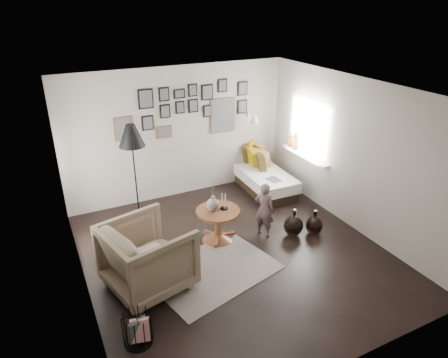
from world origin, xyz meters
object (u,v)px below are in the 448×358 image
magazine_basket (137,329)px  child (264,210)px  demijohn_large (293,225)px  pedestal_table (218,226)px  armchair (148,257)px  daybed (259,173)px  demijohn_small (314,225)px  floor_lamp (132,139)px  vase (213,202)px

magazine_basket → child: size_ratio=0.42×
demijohn_large → child: 0.59m
pedestal_table → armchair: 1.52m
pedestal_table → magazine_basket: pedestal_table is taller
pedestal_table → child: child is taller
daybed → armchair: size_ratio=1.79×
daybed → demijohn_small: 2.06m
child → daybed: bearing=-62.1°
pedestal_table → magazine_basket: (-1.79, -1.55, -0.06)m
pedestal_table → armchair: size_ratio=0.67×
floor_lamp → child: floor_lamp is taller
vase → demijohn_small: 1.83m
pedestal_table → daybed: 2.25m
magazine_basket → child: child is taller
daybed → armchair: bearing=-143.3°
floor_lamp → child: (1.80, -1.31, -1.12)m
armchair → child: bearing=-93.1°
daybed → magazine_basket: daybed is taller
pedestal_table → demijohn_small: 1.66m
vase → pedestal_table: bearing=-14.0°
pedestal_table → vase: bearing=166.0°
magazine_basket → demijohn_small: (3.35, 0.99, -0.03)m
floor_lamp → child: 2.49m
vase → demijohn_small: vase is taller
armchair → demijohn_small: size_ratio=2.38×
demijohn_small → demijohn_large: bearing=161.1°
magazine_basket → pedestal_table: bearing=40.9°
daybed → child: child is taller
vase → armchair: 1.46m
daybed → demijohn_small: daybed is taller
magazine_basket → demijohn_small: 3.50m
pedestal_table → daybed: size_ratio=0.37×
pedestal_table → floor_lamp: bearing=133.4°
daybed → floor_lamp: size_ratio=1.04×
demijohn_large → pedestal_table: bearing=159.8°
pedestal_table → child: size_ratio=0.74×
demijohn_small → child: child is taller
daybed → demijohn_large: size_ratio=3.88×
demijohn_small → magazine_basket: bearing=-163.6°
child → demijohn_small: bearing=-147.8°
pedestal_table → demijohn_small: (1.56, -0.57, -0.09)m
floor_lamp → daybed: bearing=8.1°
pedestal_table → vase: size_ratio=1.40×
demijohn_large → demijohn_small: bearing=-18.9°
magazine_basket → armchair: bearing=65.5°
daybed → floor_lamp: floor_lamp is taller
pedestal_table → demijohn_small: bearing=-19.9°
vase → demijohn_large: size_ratio=1.03×
floor_lamp → magazine_basket: size_ratio=4.48×
daybed → child: 1.94m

